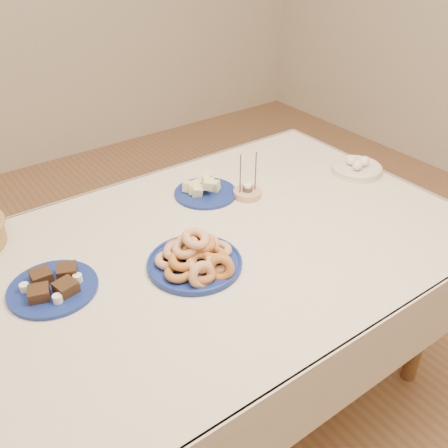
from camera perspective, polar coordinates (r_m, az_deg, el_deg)
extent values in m
plane|color=brown|center=(2.14, -0.83, -18.78)|extent=(5.00, 5.00, 0.00)
cylinder|color=brown|center=(2.46, 7.04, 0.36)|extent=(0.06, 0.06, 0.72)
cylinder|color=brown|center=(2.08, 22.10, -9.39)|extent=(0.06, 0.06, 0.72)
cube|color=beige|center=(1.62, -1.04, -2.47)|extent=(1.70, 1.10, 0.02)
cube|color=beige|center=(2.09, -9.71, 1.79)|extent=(1.70, 0.01, 0.28)
cube|color=beige|center=(1.42, 12.58, -17.37)|extent=(1.70, 0.01, 0.28)
cube|color=beige|center=(2.21, 17.34, 2.48)|extent=(0.01, 1.10, 0.28)
cylinder|color=navy|center=(1.52, -3.36, -4.56)|extent=(0.34, 0.34, 0.01)
torus|color=navy|center=(1.51, -3.37, -4.34)|extent=(0.35, 0.35, 0.01)
torus|color=#AF7349|center=(1.54, -0.62, -2.94)|extent=(0.12, 0.12, 0.03)
torus|color=brown|center=(1.57, -2.87, -2.06)|extent=(0.12, 0.12, 0.04)
torus|color=brown|center=(1.55, -5.35, -2.69)|extent=(0.09, 0.09, 0.03)
torus|color=#AF7349|center=(1.50, -6.35, -4.13)|extent=(0.10, 0.10, 0.03)
torus|color=brown|center=(1.45, -5.23, -5.57)|extent=(0.11, 0.11, 0.03)
torus|color=brown|center=(1.45, -2.51, -5.73)|extent=(0.09, 0.09, 0.03)
torus|color=#AF7349|center=(1.48, -0.63, -4.55)|extent=(0.11, 0.11, 0.03)
torus|color=#AF7349|center=(1.52, -2.10, -2.24)|extent=(0.10, 0.10, 0.04)
torus|color=brown|center=(1.53, -4.03, -2.16)|extent=(0.12, 0.12, 0.04)
torus|color=#AF7349|center=(1.50, -5.44, -3.00)|extent=(0.11, 0.10, 0.04)
torus|color=brown|center=(1.46, -4.75, -4.13)|extent=(0.11, 0.11, 0.04)
torus|color=#AF7349|center=(1.45, -2.73, -4.34)|extent=(0.12, 0.12, 0.04)
torus|color=brown|center=(1.48, -1.30, -3.36)|extent=(0.10, 0.10, 0.05)
torus|color=brown|center=(1.48, -2.51, -2.17)|extent=(0.10, 0.10, 0.03)
torus|color=#AF7349|center=(1.47, -4.40, -2.63)|extent=(0.10, 0.10, 0.06)
torus|color=#AF7349|center=(1.46, -3.27, -1.64)|extent=(0.11, 0.12, 0.05)
torus|color=#AF7349|center=(1.42, -2.55, -5.85)|extent=(0.09, 0.05, 0.09)
torus|color=brown|center=(1.45, -0.44, -5.09)|extent=(0.10, 0.09, 0.09)
cylinder|color=navy|center=(1.88, -2.11, 3.56)|extent=(0.27, 0.27, 0.01)
cube|color=#CCD486|center=(1.83, -1.85, 4.58)|extent=(0.05, 0.06, 0.05)
cube|color=#CCD486|center=(1.90, -2.42, 4.75)|extent=(0.06, 0.05, 0.05)
cube|color=#CCD486|center=(1.84, -3.09, 3.78)|extent=(0.05, 0.05, 0.05)
cube|color=#CCD486|center=(1.86, -3.37, 3.97)|extent=(0.05, 0.05, 0.04)
cube|color=#CCD486|center=(1.88, -1.84, 5.30)|extent=(0.06, 0.05, 0.05)
cube|color=#CCD486|center=(1.88, -1.12, 4.38)|extent=(0.05, 0.05, 0.04)
cube|color=#CCD486|center=(1.84, -1.87, 4.69)|extent=(0.05, 0.06, 0.05)
cube|color=#CCD486|center=(1.88, -3.21, 4.36)|extent=(0.04, 0.04, 0.04)
cube|color=#CCD486|center=(1.87, -4.07, 4.27)|extent=(0.05, 0.05, 0.04)
cube|color=#CCD486|center=(1.86, -3.54, 4.10)|extent=(0.04, 0.05, 0.04)
cylinder|color=navy|center=(1.51, -18.96, -6.97)|extent=(0.28, 0.28, 0.01)
cube|color=black|center=(1.47, -20.40, -7.42)|extent=(0.07, 0.07, 0.03)
cube|color=black|center=(1.47, -17.63, -6.91)|extent=(0.07, 0.07, 0.03)
cube|color=black|center=(1.53, -20.17, -5.65)|extent=(0.06, 0.06, 0.03)
cube|color=black|center=(1.52, -17.51, -5.15)|extent=(0.07, 0.07, 0.03)
cylinder|color=white|center=(1.51, -21.84, -6.74)|extent=(0.03, 0.03, 0.02)
cylinder|color=white|center=(1.44, -18.48, -8.09)|extent=(0.03, 0.03, 0.02)
cylinder|color=white|center=(1.50, -16.37, -5.95)|extent=(0.03, 0.03, 0.02)
cylinder|color=tan|center=(1.86, 2.69, 3.51)|extent=(0.13, 0.13, 0.02)
cylinder|color=#45454A|center=(1.85, 2.71, 4.05)|extent=(0.05, 0.05, 0.02)
cylinder|color=white|center=(1.85, 2.72, 4.38)|extent=(0.04, 0.04, 0.01)
cylinder|color=#45454A|center=(1.81, 1.88, 5.76)|extent=(0.01, 0.01, 0.15)
cylinder|color=#45454A|center=(1.83, 3.64, 6.08)|extent=(0.01, 0.01, 0.15)
cylinder|color=beige|center=(2.10, 14.87, 6.04)|extent=(0.26, 0.26, 0.03)
torus|color=beige|center=(2.10, 14.92, 6.35)|extent=(0.27, 0.27, 0.01)
ellipsoid|color=white|center=(2.06, 15.04, 6.52)|extent=(0.06, 0.06, 0.04)
ellipsoid|color=white|center=(2.10, 15.73, 6.93)|extent=(0.06, 0.06, 0.04)
ellipsoid|color=white|center=(2.10, 14.36, 7.11)|extent=(0.06, 0.06, 0.04)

